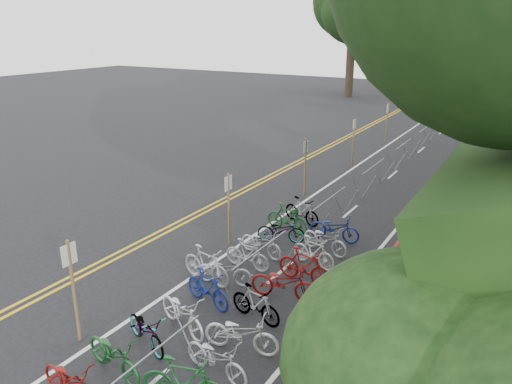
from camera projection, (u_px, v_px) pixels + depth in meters
ground at (107, 305)px, 13.31m from camera, size 120.00×120.00×0.00m
road_markings at (296, 200)px, 21.25m from camera, size 7.47×80.00×0.01m
red_curb at (428, 207)px, 20.34m from camera, size 0.25×28.00×0.10m
bike_rack_front at (144, 373)px, 9.37m from camera, size 1.16×3.41×1.21m
bike_racks_rest at (373, 173)px, 22.20m from camera, size 1.14×23.00×1.17m
signpost_near at (73, 285)px, 11.37m from camera, size 0.08×0.40×2.59m
signposts_rest at (332, 149)px, 23.99m from camera, size 0.08×18.40×2.50m
bike_front at (206, 265)px, 14.36m from camera, size 0.82×1.88×1.09m
bike_valet at (245, 283)px, 13.50m from camera, size 3.12×12.66×1.08m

